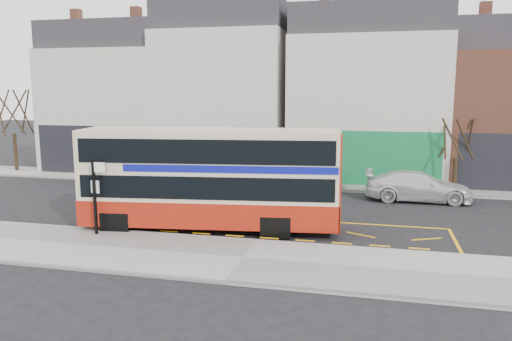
% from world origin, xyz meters
% --- Properties ---
extents(ground, '(120.00, 120.00, 0.00)m').
position_xyz_m(ground, '(0.00, 0.00, 0.00)').
color(ground, black).
rests_on(ground, ground).
extents(pavement, '(40.00, 4.00, 0.15)m').
position_xyz_m(pavement, '(0.00, -2.30, 0.07)').
color(pavement, gray).
rests_on(pavement, ground).
extents(kerb, '(40.00, 0.15, 0.15)m').
position_xyz_m(kerb, '(0.00, -0.38, 0.07)').
color(kerb, gray).
rests_on(kerb, ground).
extents(far_pavement, '(50.00, 3.00, 0.15)m').
position_xyz_m(far_pavement, '(0.00, 11.00, 0.07)').
color(far_pavement, gray).
rests_on(far_pavement, ground).
extents(road_markings, '(14.00, 3.40, 0.01)m').
position_xyz_m(road_markings, '(0.00, 1.60, 0.01)').
color(road_markings, '#EAA40C').
rests_on(road_markings, ground).
extents(terrace_far_left, '(8.00, 8.01, 10.80)m').
position_xyz_m(terrace_far_left, '(-13.50, 14.99, 4.82)').
color(terrace_far_left, beige).
rests_on(terrace_far_left, ground).
extents(terrace_left, '(8.00, 8.01, 11.80)m').
position_xyz_m(terrace_left, '(-5.50, 14.99, 5.32)').
color(terrace_left, beige).
rests_on(terrace_left, ground).
extents(terrace_green_shop, '(9.00, 8.01, 11.30)m').
position_xyz_m(terrace_green_shop, '(3.50, 14.99, 5.07)').
color(terrace_green_shop, beige).
rests_on(terrace_green_shop, ground).
extents(double_decker_bus, '(10.16, 3.57, 3.97)m').
position_xyz_m(double_decker_bus, '(-2.15, 0.98, 2.09)').
color(double_decker_bus, beige).
rests_on(double_decker_bus, ground).
extents(bus_stop_post, '(0.70, 0.12, 2.81)m').
position_xyz_m(bus_stop_post, '(-5.94, -1.03, 1.85)').
color(bus_stop_post, black).
rests_on(bus_stop_post, pavement).
extents(car_silver, '(3.97, 1.65, 1.34)m').
position_xyz_m(car_silver, '(-10.92, 9.43, 0.67)').
color(car_silver, silver).
rests_on(car_silver, ground).
extents(car_grey, '(4.39, 1.70, 1.43)m').
position_xyz_m(car_grey, '(0.20, 9.70, 0.71)').
color(car_grey, '#393B40').
rests_on(car_grey, ground).
extents(car_white, '(5.16, 2.19, 1.48)m').
position_xyz_m(car_white, '(6.18, 8.25, 0.74)').
color(car_white, silver).
rests_on(car_white, ground).
extents(street_tree_left, '(3.24, 3.24, 6.99)m').
position_xyz_m(street_tree_left, '(-19.15, 11.13, 4.77)').
color(street_tree_left, '#2F2315').
rests_on(street_tree_left, ground).
extents(street_tree_right, '(2.37, 2.37, 5.12)m').
position_xyz_m(street_tree_right, '(8.23, 10.65, 3.48)').
color(street_tree_right, '#2F2315').
rests_on(street_tree_right, ground).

